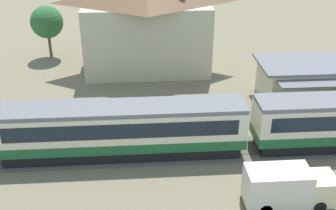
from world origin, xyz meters
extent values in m
cylinder|color=black|center=(-9.08, -1.37, 0.45)|extent=(0.90, 0.18, 0.90)
cylinder|color=black|center=(-9.08, 0.07, 0.45)|extent=(0.90, 0.18, 0.90)
cube|color=#1E6033|center=(-22.15, -0.65, 1.30)|extent=(18.13, 2.96, 0.80)
cube|color=beige|center=(-22.15, -0.65, 2.76)|extent=(18.13, 2.96, 2.13)
cube|color=#192330|center=(-22.15, -0.65, 2.87)|extent=(16.68, 3.00, 1.19)
cube|color=slate|center=(-22.15, -0.65, 3.98)|extent=(18.13, 2.78, 0.30)
cube|color=black|center=(-22.15, -0.65, 0.46)|extent=(17.41, 2.54, 0.88)
cylinder|color=black|center=(-16.17, -1.37, 0.45)|extent=(0.90, 0.18, 0.90)
cylinder|color=black|center=(-16.17, 0.07, 0.45)|extent=(0.90, 0.18, 0.90)
cylinder|color=black|center=(-28.13, -1.37, 0.45)|extent=(0.90, 0.18, 0.90)
cylinder|color=black|center=(-28.13, 0.07, 0.45)|extent=(0.90, 0.18, 0.90)
cube|color=#665B51|center=(-14.42, -0.65, 0.01)|extent=(114.49, 3.60, 0.01)
cube|color=#4C4238|center=(-14.42, -1.37, 0.02)|extent=(114.49, 0.12, 0.04)
cube|color=#4C4238|center=(-14.42, 0.07, 0.02)|extent=(114.49, 0.12, 0.04)
cube|color=beige|center=(-2.46, 7.44, 1.79)|extent=(13.55, 5.13, 3.58)
cube|color=beige|center=(-19.82, 16.41, 3.72)|extent=(13.18, 7.81, 7.45)
cube|color=beige|center=(-9.51, -7.06, 1.12)|extent=(1.71, 2.01, 1.80)
cube|color=#192330|center=(-8.64, -7.06, 1.48)|extent=(0.03, 1.67, 0.79)
cube|color=silver|center=(-12.37, -7.06, 1.42)|extent=(4.00, 2.09, 2.41)
cylinder|color=black|center=(-9.80, -7.98, 0.40)|extent=(0.80, 0.26, 0.80)
cylinder|color=black|center=(-9.80, -6.15, 0.40)|extent=(0.80, 0.26, 0.80)
cylinder|color=black|center=(-13.23, -7.98, 0.40)|extent=(0.80, 0.26, 0.80)
cylinder|color=black|center=(-13.23, -6.15, 0.40)|extent=(0.80, 0.26, 0.80)
cylinder|color=brown|center=(-31.21, 20.51, 1.60)|extent=(0.34, 0.34, 3.19)
sphere|color=#2D6633|center=(-31.21, 20.51, 4.31)|extent=(3.73, 3.73, 3.73)
camera|label=1|loc=(-20.74, -27.60, 18.18)|focal=45.00mm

